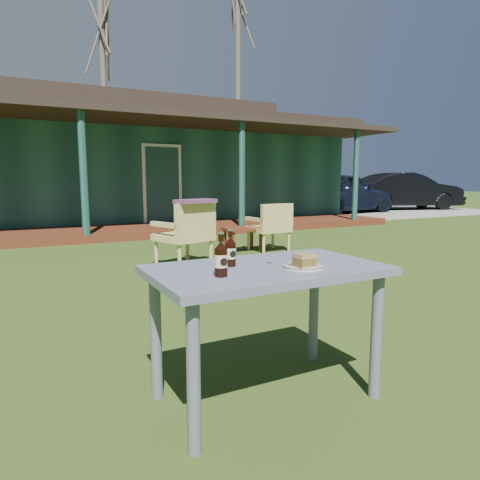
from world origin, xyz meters
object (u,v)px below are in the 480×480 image
cake_slice (304,260)px  cola_bottle_far (221,259)px  plate (303,266)px  cola_bottle_near (230,251)px  armchair_left (187,231)px  car_far (405,191)px  car_near (342,193)px  armchair_right (271,225)px  cafe_table (267,285)px  side_table (243,231)px

cake_slice → cola_bottle_far: bearing=176.1°
cake_slice → cola_bottle_far: cola_bottle_far is taller
cola_bottle_far → plate: bearing=-2.2°
cola_bottle_near → armchair_left: cola_bottle_near is taller
car_far → plate: 15.99m
car_near → cola_bottle_far: (-9.33, -9.90, 0.08)m
armchair_left → armchair_right: (1.66, 0.56, -0.04)m
cafe_table → armchair_right: 4.76m
side_table → armchair_right: bearing=-21.7°
car_near → cake_slice: (-8.88, -9.93, 0.05)m
plate → cake_slice: size_ratio=2.22×
car_far → cafe_table: 16.03m
car_far → side_table: bearing=135.1°
plate → cafe_table: bearing=139.6°
cake_slice → armchair_right: bearing=60.1°
car_far → cake_slice: size_ratio=47.50×
cake_slice → armchair_right: size_ratio=0.12×
cake_slice → cola_bottle_near: (-0.31, 0.22, 0.03)m
side_table → plate: bearing=-114.4°
cake_slice → cola_bottle_far: size_ratio=0.44×
car_far → armchair_left: size_ratio=5.04×
cake_slice → cola_bottle_far: 0.45m
plate → cola_bottle_near: cola_bottle_near is taller
car_near → cake_slice: car_near is taller
car_near → cola_bottle_far: car_near is taller
car_near → armchair_right: 8.68m
cola_bottle_far → car_near: bearing=46.7°
cafe_table → cola_bottle_near: bearing=152.1°
plate → cola_bottle_near: (-0.31, 0.21, 0.07)m
car_near → side_table: car_near is taller
armchair_right → side_table: bearing=158.3°
car_far → cake_slice: 16.00m
cola_bottle_far → armchair_left: bearing=71.6°
car_near → car_far: (3.45, 0.28, 0.00)m
cola_bottle_far → cafe_table: bearing=18.3°
car_near → cola_bottle_far: bearing=128.5°
car_far → armchair_right: 11.63m
car_near → plate: (-8.88, -9.91, 0.01)m
car_far → cola_bottle_far: car_far is taller
car_near → armchair_left: (-8.15, -6.33, -0.23)m
cola_bottle_near → side_table: (2.27, 4.11, -0.46)m
car_far → cola_bottle_near: size_ratio=22.51×
cola_bottle_far → armchair_right: cola_bottle_far is taller
car_near → armchair_right: size_ratio=5.36×
cake_slice → cola_bottle_near: 0.38m
car_near → cafe_table: size_ratio=3.52×
cola_bottle_near → side_table: cola_bottle_near is taller
car_near → cola_bottle_near: 13.36m
car_far → cafe_table: car_far is taller
armchair_left → cola_bottle_near: bearing=-107.1°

